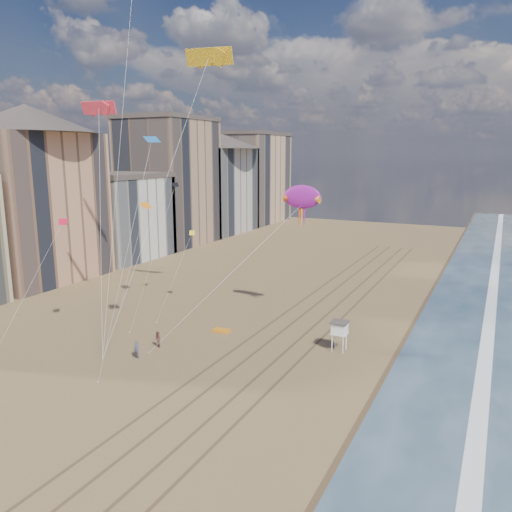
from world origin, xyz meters
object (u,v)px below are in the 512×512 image
at_px(lifeguard_stand, 340,328).
at_px(show_kite, 302,197).
at_px(kite_flyer_a, 137,350).
at_px(kite_flyer_b, 157,340).
at_px(grounded_kite, 221,331).

relative_size(lifeguard_stand, show_kite, 0.13).
relative_size(kite_flyer_a, kite_flyer_b, 1.06).
xyz_separation_m(lifeguard_stand, kite_flyer_b, (-17.96, -7.94, -1.60)).
bearing_deg(kite_flyer_b, kite_flyer_a, -55.93).
height_order(kite_flyer_a, kite_flyer_b, kite_flyer_a).
distance_m(grounded_kite, kite_flyer_a, 11.43).
distance_m(show_kite, kite_flyer_a, 26.23).
relative_size(grounded_kite, show_kite, 0.08).
relative_size(show_kite, kite_flyer_b, 13.75).
height_order(show_kite, kite_flyer_a, show_kite).
bearing_deg(kite_flyer_a, lifeguard_stand, 34.58).
bearing_deg(grounded_kite, show_kite, 49.72).
height_order(show_kite, kite_flyer_b, show_kite).
height_order(lifeguard_stand, kite_flyer_b, lifeguard_stand).
height_order(grounded_kite, show_kite, show_kite).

